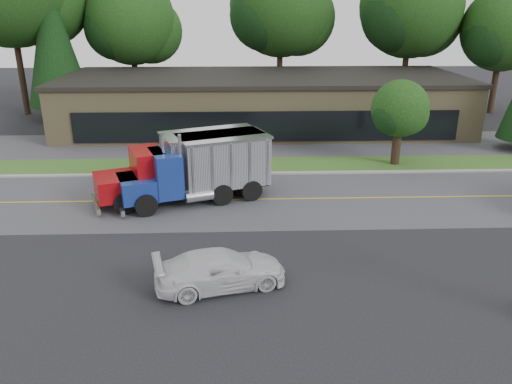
% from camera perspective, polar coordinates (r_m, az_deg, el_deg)
% --- Properties ---
extents(ground, '(140.00, 140.00, 0.00)m').
position_cam_1_polar(ground, '(18.27, -1.54, -11.25)').
color(ground, '#2C2C31').
rests_on(ground, ground).
extents(road, '(60.00, 8.00, 0.02)m').
position_cam_1_polar(road, '(26.35, -1.75, -0.89)').
color(road, '#5D5D62').
rests_on(road, ground).
extents(center_line, '(60.00, 0.12, 0.01)m').
position_cam_1_polar(center_line, '(26.35, -1.75, -0.89)').
color(center_line, gold).
rests_on(center_line, ground).
extents(curb, '(60.00, 0.30, 0.12)m').
position_cam_1_polar(curb, '(30.29, -1.80, 2.01)').
color(curb, '#9E9E99').
rests_on(curb, ground).
extents(grass_verge, '(60.00, 3.40, 0.03)m').
position_cam_1_polar(grass_verge, '(32.01, -1.82, 3.03)').
color(grass_verge, '#365E20').
rests_on(grass_verge, ground).
extents(far_parking, '(60.00, 7.00, 0.02)m').
position_cam_1_polar(far_parking, '(36.81, -1.87, 5.37)').
color(far_parking, '#5D5D62').
rests_on(far_parking, ground).
extents(strip_mall, '(32.00, 12.00, 4.00)m').
position_cam_1_polar(strip_mall, '(42.27, 0.81, 10.15)').
color(strip_mall, '#917E59').
rests_on(strip_mall, ground).
extents(tree_far_b, '(8.76, 8.25, 12.50)m').
position_cam_1_polar(tree_far_b, '(50.62, -13.90, 18.11)').
color(tree_far_b, '#382619').
rests_on(tree_far_b, ground).
extents(tree_far_c, '(10.13, 9.54, 14.45)m').
position_cam_1_polar(tree_far_c, '(49.83, 3.00, 20.05)').
color(tree_far_c, '#382619').
rests_on(tree_far_c, ground).
extents(tree_far_d, '(10.04, 9.45, 14.32)m').
position_cam_1_polar(tree_far_d, '(51.28, 17.39, 19.13)').
color(tree_far_d, '#382619').
rests_on(tree_far_d, ground).
extents(tree_far_e, '(7.97, 7.50, 11.37)m').
position_cam_1_polar(tree_far_e, '(52.58, 26.44, 15.93)').
color(tree_far_e, '#382619').
rests_on(tree_far_e, ground).
extents(evergreen_left, '(5.45, 5.45, 12.38)m').
position_cam_1_polar(evergreen_left, '(48.31, -22.16, 15.77)').
color(evergreen_left, '#382619').
rests_on(evergreen_left, ground).
extents(tree_verge, '(3.78, 3.56, 5.39)m').
position_cam_1_polar(tree_verge, '(32.80, 16.18, 8.85)').
color(tree_verge, '#382619').
rests_on(tree_verge, ground).
extents(dump_truck_red, '(8.98, 5.49, 3.36)m').
position_cam_1_polar(dump_truck_red, '(26.54, -7.51, 3.24)').
color(dump_truck_red, black).
rests_on(dump_truck_red, ground).
extents(dump_truck_blue, '(8.07, 4.97, 3.36)m').
position_cam_1_polar(dump_truck_blue, '(25.98, -6.00, 2.91)').
color(dump_truck_blue, black).
rests_on(dump_truck_blue, ground).
extents(rally_car, '(5.08, 3.04, 1.38)m').
position_cam_1_polar(rally_car, '(18.26, -4.07, -8.81)').
color(rally_car, silver).
rests_on(rally_car, ground).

